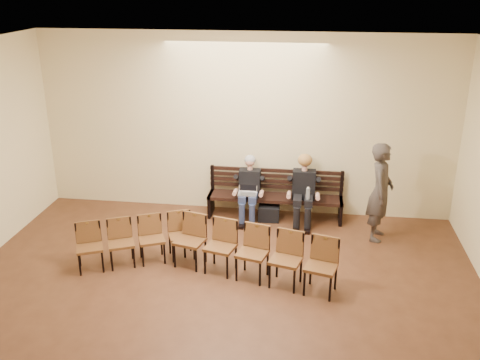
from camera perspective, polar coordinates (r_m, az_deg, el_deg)
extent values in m
cube|color=beige|center=(10.29, 0.50, 5.89)|extent=(8.00, 0.02, 3.50)
cube|color=white|center=(5.10, -6.84, 10.32)|extent=(8.00, 10.00, 0.02)
cube|color=black|center=(10.41, 3.72, -2.88)|extent=(2.60, 0.90, 0.45)
cube|color=#B6B6BA|center=(10.06, 0.76, -1.53)|extent=(0.39, 0.32, 0.26)
cylinder|color=silver|center=(9.90, 7.23, -2.12)|extent=(0.09, 0.09, 0.25)
cube|color=black|center=(10.32, 3.09, -3.57)|extent=(0.40, 0.28, 0.29)
imported|color=#3D3632|center=(9.61, 14.82, -0.50)|extent=(0.62, 0.83, 2.05)
cube|color=brown|center=(8.30, 1.32, -7.86)|extent=(2.64, 1.10, 0.85)
cube|color=brown|center=(8.90, -10.98, -6.46)|extent=(1.89, 1.16, 0.77)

